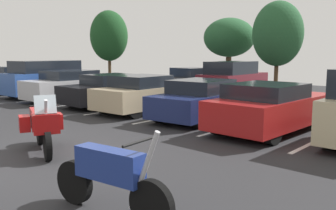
% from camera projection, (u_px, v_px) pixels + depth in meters
% --- Properties ---
extents(ground, '(44.00, 44.00, 0.10)m').
position_uv_depth(ground, '(29.00, 158.00, 8.17)').
color(ground, '#262628').
extents(motorcycle_touring, '(2.09, 1.27, 1.39)m').
position_uv_depth(motorcycle_touring, '(43.00, 124.00, 8.34)').
color(motorcycle_touring, black).
rests_on(motorcycle_touring, ground).
extents(motorcycle_second, '(2.13, 0.62, 1.32)m').
position_uv_depth(motorcycle_second, '(110.00, 177.00, 5.11)').
color(motorcycle_second, black).
rests_on(motorcycle_second, ground).
extents(parking_stripes, '(23.61, 4.72, 0.01)m').
position_uv_depth(parking_stripes, '(154.00, 111.00, 14.37)').
color(parking_stripes, silver).
rests_on(parking_stripes, ground).
extents(car_white, '(2.18, 4.99, 1.50)m').
position_uv_depth(car_white, '(22.00, 79.00, 21.16)').
color(car_white, white).
rests_on(car_white, ground).
extents(car_blue, '(2.07, 4.78, 1.86)m').
position_uv_depth(car_blue, '(48.00, 78.00, 19.20)').
color(car_blue, '#2D519E').
rests_on(car_blue, ground).
extents(car_silver, '(1.94, 4.55, 1.44)m').
position_uv_depth(car_silver, '(72.00, 86.00, 17.43)').
color(car_silver, '#B7B7BC').
rests_on(car_silver, ground).
extents(car_black, '(2.00, 4.59, 1.35)m').
position_uv_depth(car_black, '(112.00, 90.00, 15.88)').
color(car_black, black).
rests_on(car_black, ground).
extents(car_tan, '(1.98, 4.39, 1.41)m').
position_uv_depth(car_tan, '(146.00, 94.00, 14.22)').
color(car_tan, tan).
rests_on(car_tan, ground).
extents(car_navy, '(2.13, 4.36, 1.36)m').
position_uv_depth(car_navy, '(203.00, 100.00, 12.60)').
color(car_navy, navy).
rests_on(car_navy, ground).
extents(car_red, '(2.07, 4.47, 1.41)m').
position_uv_depth(car_red, '(271.00, 107.00, 10.64)').
color(car_red, maroon).
rests_on(car_red, ground).
extents(car_far_charcoal, '(2.15, 4.47, 1.43)m').
position_uv_depth(car_far_charcoal, '(195.00, 81.00, 21.02)').
color(car_far_charcoal, '#38383D').
rests_on(car_far_charcoal, ground).
extents(car_far_maroon, '(2.02, 4.46, 1.82)m').
position_uv_depth(car_far_maroon, '(233.00, 79.00, 19.10)').
color(car_far_maroon, maroon).
rests_on(car_far_maroon, ground).
extents(tree_rear, '(3.81, 3.81, 4.83)m').
position_uv_depth(tree_rear, '(229.00, 38.00, 27.54)').
color(tree_rear, '#4C3823').
rests_on(tree_rear, ground).
extents(tree_center_left, '(3.29, 3.29, 5.90)m').
position_uv_depth(tree_center_left, '(109.00, 36.00, 32.21)').
color(tree_center_left, '#4C3823').
rests_on(tree_center_left, ground).
extents(tree_right, '(3.13, 3.13, 5.46)m').
position_uv_depth(tree_right, '(278.00, 34.00, 23.03)').
color(tree_right, '#4C3823').
rests_on(tree_right, ground).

